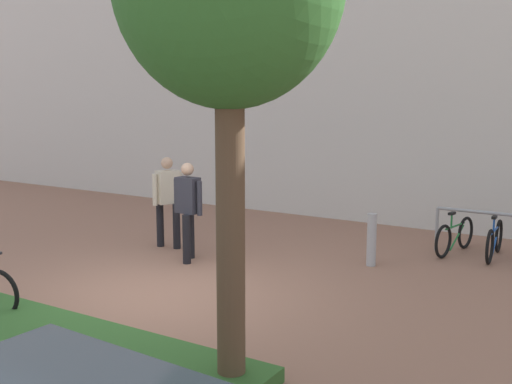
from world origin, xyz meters
The scene contains 6 objects.
ground_plane centered at (0.00, 0.00, 0.00)m, with size 60.00×60.00×0.00m, color #936651.
planter_strip centered at (-0.55, -1.95, 0.08)m, with size 7.00×1.10×0.16m, color #336028.
bike_rack_cluster centered at (3.76, 4.76, 0.35)m, with size 2.11×1.58×0.83m.
bollard_steel centered at (2.09, 3.13, 0.45)m, with size 0.16×0.16×0.90m, color #ADADB2.
person_shirt_blue centered at (-1.64, 2.31, 0.98)m, with size 0.51×0.57×1.72m.
person_suited_dark centered at (-0.73, 1.76, 0.98)m, with size 0.61×0.46×1.72m.
Camera 1 is at (5.84, -6.60, 2.90)m, focal length 43.77 mm.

